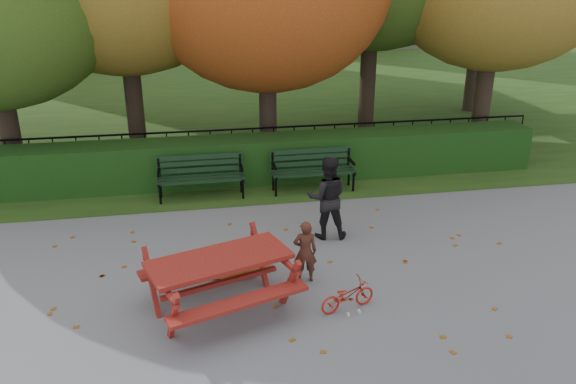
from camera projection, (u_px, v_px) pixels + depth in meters
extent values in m
plane|color=slate|center=(295.00, 279.00, 8.77)|extent=(90.00, 90.00, 0.00)
plane|color=#1E3C13|center=(226.00, 95.00, 21.56)|extent=(90.00, 90.00, 0.00)
cube|color=black|center=(257.00, 159.00, 12.69)|extent=(13.00, 0.90, 1.00)
cube|color=black|center=(253.00, 165.00, 13.58)|extent=(14.00, 0.04, 0.04)
cube|color=black|center=(253.00, 128.00, 13.24)|extent=(14.00, 0.04, 0.04)
cylinder|color=black|center=(124.00, 156.00, 12.93)|extent=(0.03, 0.03, 1.00)
cylinder|color=black|center=(253.00, 149.00, 13.42)|extent=(0.03, 0.03, 1.00)
cylinder|color=black|center=(373.00, 142.00, 13.92)|extent=(0.03, 0.03, 1.00)
cylinder|color=black|center=(503.00, 135.00, 14.50)|extent=(0.03, 0.03, 1.00)
cylinder|color=#2E231A|center=(8.00, 121.00, 12.67)|extent=(0.44, 0.44, 2.62)
cylinder|color=#2E231A|center=(134.00, 94.00, 14.12)|extent=(0.44, 0.44, 3.15)
cylinder|color=#2E231A|center=(268.00, 103.00, 14.00)|extent=(0.44, 0.44, 2.80)
cylinder|color=#2E231A|center=(368.00, 76.00, 15.55)|extent=(0.44, 0.44, 3.50)
cylinder|color=#2E231A|center=(484.00, 92.00, 14.72)|extent=(0.44, 0.44, 2.97)
cylinder|color=#2E231A|center=(474.00, 64.00, 18.64)|extent=(0.44, 0.44, 3.15)
cube|color=black|center=(201.00, 182.00, 11.51)|extent=(1.80, 0.12, 0.04)
cube|color=black|center=(201.00, 179.00, 11.68)|extent=(1.80, 0.12, 0.04)
cube|color=black|center=(201.00, 176.00, 11.84)|extent=(1.80, 0.12, 0.04)
cube|color=black|center=(200.00, 170.00, 11.88)|extent=(1.80, 0.05, 0.10)
cube|color=black|center=(200.00, 163.00, 11.83)|extent=(1.80, 0.05, 0.10)
cube|color=black|center=(199.00, 157.00, 11.78)|extent=(1.80, 0.05, 0.10)
cube|color=black|center=(159.00, 182.00, 11.55)|extent=(0.05, 0.55, 0.06)
cube|color=black|center=(159.00, 168.00, 11.71)|extent=(0.05, 0.05, 0.41)
cylinder|color=black|center=(160.00, 194.00, 11.45)|extent=(0.05, 0.05, 0.44)
cylinder|color=black|center=(161.00, 188.00, 11.78)|extent=(0.05, 0.05, 0.44)
cube|color=black|center=(159.00, 173.00, 11.49)|extent=(0.05, 0.45, 0.04)
cube|color=black|center=(242.00, 177.00, 11.83)|extent=(0.05, 0.55, 0.06)
cube|color=black|center=(240.00, 163.00, 11.99)|extent=(0.05, 0.05, 0.41)
cylinder|color=black|center=(243.00, 189.00, 11.74)|extent=(0.05, 0.05, 0.44)
cylinder|color=black|center=(241.00, 183.00, 12.06)|extent=(0.05, 0.05, 0.44)
cube|color=black|center=(241.00, 168.00, 11.77)|extent=(0.05, 0.45, 0.04)
cube|color=black|center=(315.00, 175.00, 11.91)|extent=(1.80, 0.12, 0.04)
cube|color=black|center=(313.00, 172.00, 12.07)|extent=(1.80, 0.12, 0.04)
cube|color=black|center=(312.00, 169.00, 12.24)|extent=(1.80, 0.12, 0.04)
cube|color=black|center=(311.00, 163.00, 12.28)|extent=(1.80, 0.05, 0.10)
cube|color=black|center=(311.00, 157.00, 12.22)|extent=(1.80, 0.05, 0.10)
cube|color=black|center=(311.00, 151.00, 12.18)|extent=(1.80, 0.05, 0.10)
cube|color=black|center=(274.00, 175.00, 11.94)|extent=(0.05, 0.55, 0.06)
cube|color=black|center=(272.00, 161.00, 12.10)|extent=(0.05, 0.05, 0.41)
cylinder|color=black|center=(276.00, 187.00, 11.85)|extent=(0.05, 0.05, 0.44)
cylinder|color=black|center=(273.00, 181.00, 12.18)|extent=(0.05, 0.05, 0.44)
cube|color=black|center=(274.00, 166.00, 11.89)|extent=(0.05, 0.45, 0.04)
cube|color=black|center=(351.00, 170.00, 12.22)|extent=(0.05, 0.55, 0.06)
cube|color=black|center=(348.00, 157.00, 12.39)|extent=(0.05, 0.05, 0.41)
cylinder|color=black|center=(353.00, 182.00, 12.13)|extent=(0.05, 0.05, 0.44)
cylinder|color=black|center=(349.00, 176.00, 12.46)|extent=(0.05, 0.05, 0.44)
cube|color=black|center=(352.00, 161.00, 12.17)|extent=(0.05, 0.45, 0.04)
cube|color=maroon|center=(219.00, 260.00, 7.69)|extent=(2.09, 1.38, 0.06)
cube|color=maroon|center=(240.00, 303.00, 7.28)|extent=(1.92, 0.87, 0.05)
cube|color=maroon|center=(204.00, 261.00, 8.34)|extent=(1.92, 0.87, 0.05)
cube|color=maroon|center=(173.00, 317.00, 7.06)|extent=(0.24, 0.55, 0.94)
cube|color=maroon|center=(152.00, 282.00, 7.84)|extent=(0.24, 0.55, 0.94)
cube|color=maroon|center=(160.00, 280.00, 7.35)|extent=(0.53, 1.40, 0.06)
cube|color=maroon|center=(290.00, 284.00, 7.81)|extent=(0.24, 0.55, 0.94)
cube|color=maroon|center=(259.00, 255.00, 8.60)|extent=(0.24, 0.55, 0.94)
cube|color=maroon|center=(274.00, 251.00, 8.10)|extent=(0.53, 1.40, 0.06)
cube|color=maroon|center=(221.00, 283.00, 7.83)|extent=(1.65, 0.61, 0.06)
ellipsoid|color=brown|center=(233.00, 266.00, 9.07)|extent=(1.38, 1.08, 0.09)
imported|color=#452016|center=(305.00, 251.00, 8.54)|extent=(0.39, 0.28, 1.00)
imported|color=black|center=(327.00, 198.00, 9.88)|extent=(0.81, 0.68, 1.51)
imported|color=#B21F10|center=(348.00, 296.00, 7.91)|extent=(0.90, 0.51, 0.45)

